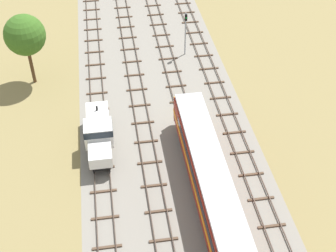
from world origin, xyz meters
name	(u,v)px	position (x,y,z in m)	size (l,w,h in m)	color
ground_plane	(150,58)	(0.00, 56.00, 0.00)	(480.00, 480.00, 0.00)	olive
ballast_bed	(150,58)	(0.00, 56.00, 0.00)	(17.68, 176.00, 0.01)	gray
track_far_left	(95,58)	(-6.84, 57.00, 0.14)	(2.40, 126.00, 0.29)	#47382D
track_left	(131,55)	(-2.28, 57.00, 0.14)	(2.40, 126.00, 0.29)	#47382D
track_centre_left	(166,52)	(2.28, 57.00, 0.14)	(2.40, 126.00, 0.29)	#47382D
track_centre	(201,49)	(6.84, 57.00, 0.14)	(2.40, 126.00, 0.29)	#47382D
diesel_railcar_centre_left_nearest	(209,176)	(2.28, 32.54, 2.60)	(2.96, 20.50, 3.80)	maroon
shunter_loco_far_left_near	(99,133)	(-6.84, 40.36, 2.01)	(2.74, 8.46, 3.10)	white
signal_post_nearest	(186,29)	(4.56, 56.30, 3.61)	(0.28, 0.47, 5.72)	gray
lineside_tree_0	(25,35)	(-13.96, 53.02, 6.16)	(4.56, 4.56, 8.46)	#4C331E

